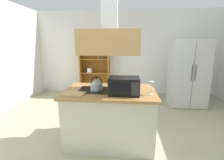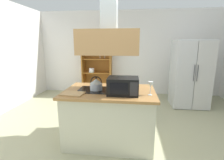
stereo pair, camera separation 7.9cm
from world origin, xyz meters
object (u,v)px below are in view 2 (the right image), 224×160
object	(u,v)px
microwave	(123,86)
wine_glass_on_counter	(151,85)
refrigerator	(190,74)
cutting_board	(73,94)
dish_cabinet	(97,70)
kettle	(96,84)

from	to	relation	value
microwave	wine_glass_on_counter	world-z (taller)	microwave
refrigerator	cutting_board	size ratio (longest dim) A/B	5.15
refrigerator	wine_glass_on_counter	bearing A→B (deg)	-120.59
refrigerator	dish_cabinet	distance (m)	2.81
refrigerator	cutting_board	bearing A→B (deg)	-137.56
dish_cabinet	wine_glass_on_counter	world-z (taller)	dish_cabinet
wine_glass_on_counter	kettle	bearing A→B (deg)	168.17
dish_cabinet	cutting_board	distance (m)	3.07
dish_cabinet	microwave	distance (m)	3.15
refrigerator	cutting_board	world-z (taller)	refrigerator
microwave	wine_glass_on_counter	distance (m)	0.41
kettle	refrigerator	bearing A→B (deg)	42.48
microwave	wine_glass_on_counter	xyz separation A→B (m)	(0.40, 0.00, 0.02)
cutting_board	microwave	bearing A→B (deg)	7.06
kettle	microwave	size ratio (longest dim) A/B	0.50
dish_cabinet	cutting_board	bearing A→B (deg)	-85.17
kettle	cutting_board	size ratio (longest dim) A/B	0.68
dish_cabinet	kettle	distance (m)	2.84
microwave	refrigerator	bearing A→B (deg)	52.01
refrigerator	wine_glass_on_counter	xyz separation A→B (m)	(-1.25, -2.12, 0.18)
cutting_board	kettle	bearing A→B (deg)	42.17
microwave	dish_cabinet	bearing A→B (deg)	109.08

